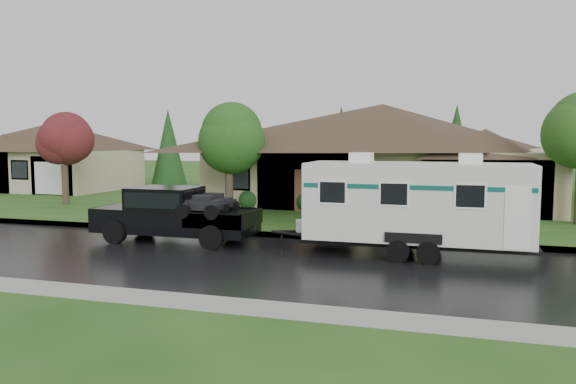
{
  "coord_description": "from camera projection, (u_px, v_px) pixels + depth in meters",
  "views": [
    {
      "loc": [
        6.14,
        -18.18,
        3.79
      ],
      "look_at": [
        0.03,
        2.0,
        1.79
      ],
      "focal_mm": 35.0,
      "sensor_mm": 36.0,
      "label": 1
    }
  ],
  "objects": [
    {
      "name": "ground",
      "position": [
        271.0,
        248.0,
        19.46
      ],
      "size": [
        140.0,
        140.0,
        0.0
      ],
      "primitive_type": "plane",
      "color": "#204B17",
      "rests_on": "ground"
    },
    {
      "name": "road",
      "position": [
        250.0,
        260.0,
        17.55
      ],
      "size": [
        140.0,
        8.0,
        0.01
      ],
      "primitive_type": "cube",
      "color": "black",
      "rests_on": "ground"
    },
    {
      "name": "curb",
      "position": [
        289.0,
        236.0,
        21.59
      ],
      "size": [
        140.0,
        0.5,
        0.15
      ],
      "primitive_type": "cube",
      "color": "gray",
      "rests_on": "ground"
    },
    {
      "name": "lawn",
      "position": [
        350.0,
        201.0,
        33.74
      ],
      "size": [
        140.0,
        26.0,
        0.15
      ],
      "primitive_type": "cube",
      "color": "#204B17",
      "rests_on": "ground"
    },
    {
      "name": "house_main",
      "position": [
        387.0,
        142.0,
        31.64
      ],
      "size": [
        19.44,
        10.8,
        6.9
      ],
      "color": "tan",
      "rests_on": "lawn"
    },
    {
      "name": "house_far",
      "position": [
        55.0,
        150.0,
        40.57
      ],
      "size": [
        10.8,
        8.64,
        5.8
      ],
      "color": "tan",
      "rests_on": "lawn"
    },
    {
      "name": "tree_left_green",
      "position": [
        229.0,
        138.0,
        26.06
      ],
      "size": [
        3.21,
        3.21,
        5.31
      ],
      "color": "#382B1E",
      "rests_on": "lawn"
    },
    {
      "name": "tree_red",
      "position": [
        64.0,
        142.0,
        30.88
      ],
      "size": [
        3.02,
        3.02,
        5.0
      ],
      "color": "#382B1E",
      "rests_on": "lawn"
    },
    {
      "name": "shrub_row",
      "position": [
        369.0,
        203.0,
        27.68
      ],
      "size": [
        13.6,
        1.0,
        1.0
      ],
      "color": "#143814",
      "rests_on": "lawn"
    },
    {
      "name": "pickup_truck",
      "position": [
        172.0,
        213.0,
        20.69
      ],
      "size": [
        6.03,
        2.29,
        2.01
      ],
      "color": "black",
      "rests_on": "ground"
    },
    {
      "name": "travel_trailer",
      "position": [
        417.0,
        202.0,
        18.08
      ],
      "size": [
        7.44,
        2.61,
        3.34
      ],
      "color": "silver",
      "rests_on": "ground"
    }
  ]
}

